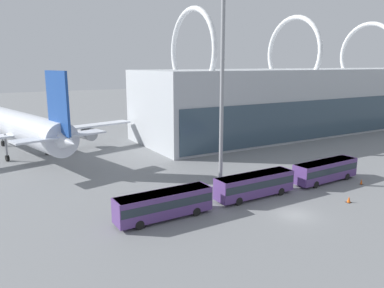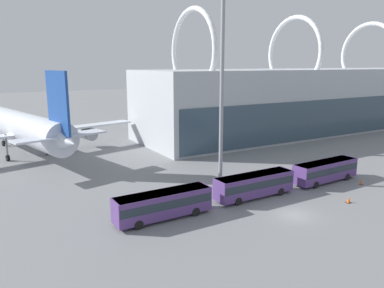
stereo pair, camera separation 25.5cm
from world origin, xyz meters
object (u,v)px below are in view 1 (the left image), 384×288
at_px(shuttle_bus_0, 164,203).
at_px(floodlight_mast, 223,16).
at_px(airliner_at_gate_far, 229,108).
at_px(airliner_at_gate_near, 23,128).
at_px(traffic_cone_1, 349,199).
at_px(shuttle_bus_1, 255,184).
at_px(shuttle_bus_2, 326,170).
at_px(traffic_cone_0, 361,182).

bearing_deg(shuttle_bus_0, floodlight_mast, 31.47).
distance_m(airliner_at_gate_far, shuttle_bus_0, 61.79).
xyz_separation_m(airliner_at_gate_far, floodlight_mast, (-28.11, -37.13, 17.89)).
xyz_separation_m(airliner_at_gate_near, shuttle_bus_0, (9.68, -38.41, -3.63)).
xyz_separation_m(airliner_at_gate_near, airliner_at_gate_far, (51.21, 7.22, -0.16)).
xyz_separation_m(airliner_at_gate_near, traffic_cone_1, (31.70, -45.50, -5.06)).
relative_size(shuttle_bus_0, floodlight_mast, 0.34).
bearing_deg(shuttle_bus_0, shuttle_bus_1, 0.44).
height_order(shuttle_bus_1, shuttle_bus_2, same).
relative_size(shuttle_bus_0, traffic_cone_1, 14.28).
height_order(airliner_at_gate_near, traffic_cone_0, airliner_at_gate_near).
bearing_deg(shuttle_bus_2, floodlight_mast, 144.46).
bearing_deg(traffic_cone_1, traffic_cone_0, 26.23).
bearing_deg(traffic_cone_0, shuttle_bus_2, 135.11).
xyz_separation_m(airliner_at_gate_near, floodlight_mast, (23.11, -29.91, 17.73)).
xyz_separation_m(shuttle_bus_0, traffic_cone_1, (22.02, -7.09, -1.43)).
xyz_separation_m(shuttle_bus_0, shuttle_bus_2, (26.18, 0.19, 0.00)).
distance_m(shuttle_bus_0, shuttle_bus_2, 26.18).
distance_m(airliner_at_gate_far, shuttle_bus_1, 53.62).
bearing_deg(shuttle_bus_0, traffic_cone_1, -18.71).
relative_size(shuttle_bus_0, shuttle_bus_2, 0.99).
xyz_separation_m(shuttle_bus_1, shuttle_bus_2, (13.09, -0.11, 0.00)).
bearing_deg(shuttle_bus_0, airliner_at_gate_far, 46.83).
distance_m(floodlight_mast, traffic_cone_0, 30.39).
distance_m(shuttle_bus_2, traffic_cone_0, 5.16).
relative_size(shuttle_bus_1, traffic_cone_1, 14.26).
xyz_separation_m(airliner_at_gate_near, shuttle_bus_1, (22.77, -38.11, -3.63)).
height_order(shuttle_bus_0, traffic_cone_0, shuttle_bus_0).
height_order(shuttle_bus_2, traffic_cone_0, shuttle_bus_2).
bearing_deg(shuttle_bus_0, airliner_at_gate_near, 103.29).
height_order(airliner_at_gate_far, shuttle_bus_0, airliner_at_gate_far).
height_order(airliner_at_gate_near, shuttle_bus_1, airliner_at_gate_near).
bearing_deg(airliner_at_gate_far, shuttle_bus_1, 138.23).
bearing_deg(airliner_at_gate_far, traffic_cone_0, 156.74).
bearing_deg(shuttle_bus_1, traffic_cone_1, -40.13).
xyz_separation_m(shuttle_bus_0, floodlight_mast, (13.43, 8.50, 21.36)).
height_order(shuttle_bus_2, traffic_cone_1, shuttle_bus_2).
bearing_deg(airliner_at_gate_far, traffic_cone_1, 150.03).
height_order(floodlight_mast, traffic_cone_1, floodlight_mast).
bearing_deg(floodlight_mast, airliner_at_gate_far, 52.87).
bearing_deg(traffic_cone_0, traffic_cone_1, -153.77).
height_order(airliner_at_gate_far, traffic_cone_0, airliner_at_gate_far).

